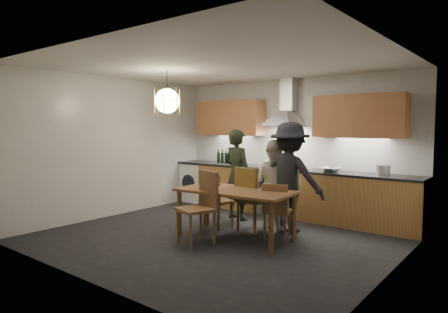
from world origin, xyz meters
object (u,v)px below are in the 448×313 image
Objects in this scene: dining_table at (235,195)px; person_right at (290,177)px; chair_front at (202,202)px; stock_pot at (383,170)px; person_mid at (274,184)px; chair_back_left at (215,197)px; person_left at (237,174)px; wine_bottles at (226,157)px; mixing_bowl at (330,170)px.

person_right is at bearing 58.48° from dining_table.
stock_pot reaches higher than chair_front.
person_mid is (0.14, 0.90, 0.08)m from dining_table.
dining_table is at bearing -129.99° from stock_pot.
dining_table is at bearing 58.23° from person_right.
chair_back_left is 1.01m from person_mid.
person_left is 3.41× the size of wine_bottles.
chair_back_left is at bearing 51.59° from person_mid.
chair_front is 0.71× the size of person_mid.
person_left is 1.17m from person_right.
mixing_bowl is (0.61, 0.85, 0.20)m from person_mid.
person_left is at bearing -159.22° from stock_pot.
chair_back_left is 2.78m from stock_pot.
chair_front is 0.59× the size of person_right.
chair_front reaches higher than chair_back_left.
mixing_bowl reaches higher than chair_back_left.
person_mid is 4.44× the size of mixing_bowl.
mixing_bowl is 0.85m from stock_pot.
stock_pot is (0.84, 0.15, 0.04)m from mixing_bowl.
wine_bottles is at bearing -53.46° from chair_back_left.
person_mid is 1.07m from mixing_bowl.
person_right is (0.31, -0.04, 0.14)m from person_mid.
mixing_bowl is at bearing 85.06° from chair_front.
person_left is 1.27m from wine_bottles.
chair_front is 0.64× the size of person_left.
person_mid is at bearing -28.76° from wine_bottles.
chair_front is 3.03m from stock_pot.
person_left is 1.11× the size of person_mid.
person_left reaches higher than wine_bottles.
stock_pot is (1.81, 2.40, 0.38)m from chair_front.
person_right reaches higher than dining_table.
chair_front is 1.62m from person_left.
person_left reaches higher than mixing_bowl.
wine_bottles is (-2.38, 0.12, 0.10)m from mixing_bowl.
mixing_bowl is (0.97, 2.26, 0.34)m from chair_front.
wine_bottles is at bearing -179.55° from stock_pot.
chair_back_left is at bearing 25.08° from person_right.
person_mid is 6.68× the size of stock_pot.
person_right is 1.55m from stock_pot.
dining_table is 8.19× the size of stock_pot.
person_mid is (0.75, 0.64, 0.22)m from chair_back_left.
dining_table is 0.56m from chair_front.
person_mid reaches higher than mixing_bowl.
chair_front is at bearing 121.18° from chair_back_left.
person_right is (0.45, 0.85, 0.22)m from dining_table.
person_mid is 1.78m from stock_pot.
wine_bottles is at bearing -35.39° from person_left.
person_right reaches higher than person_mid.
chair_front is at bearing -59.37° from wine_bottles.
chair_back_left is at bearing 104.44° from person_left.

